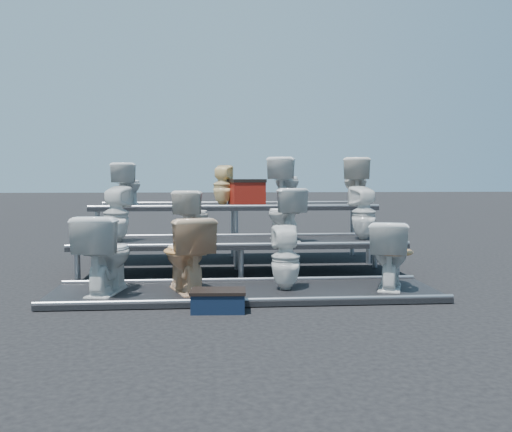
{
  "coord_description": "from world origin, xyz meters",
  "views": [
    {
      "loc": [
        -0.4,
        -7.46,
        1.3
      ],
      "look_at": [
        0.24,
        0.1,
        0.78
      ],
      "focal_mm": 40.0,
      "sensor_mm": 36.0,
      "label": 1
    }
  ],
  "objects": [
    {
      "name": "step_stool",
      "position": [
        -0.31,
        -2.02,
        0.09
      ],
      "size": [
        0.53,
        0.33,
        0.18
      ],
      "primitive_type": "cube",
      "rotation": [
        0.0,
        0.0,
        -0.06
      ],
      "color": "black",
      "rests_on": "ground"
    },
    {
      "name": "ground",
      "position": [
        0.0,
        0.0,
        0.0
      ],
      "size": [
        80.0,
        80.0,
        0.0
      ],
      "primitive_type": "plane",
      "color": "black",
      "rests_on": "ground"
    },
    {
      "name": "tier_front",
      "position": [
        0.0,
        -1.3,
        0.03
      ],
      "size": [
        4.2,
        1.2,
        0.06
      ],
      "primitive_type": "cube",
      "color": "black",
      "rests_on": "ground"
    },
    {
      "name": "toilet_11",
      "position": [
        1.89,
        1.3,
        1.23
      ],
      "size": [
        0.54,
        0.78,
        0.73
      ],
      "primitive_type": "imported",
      "rotation": [
        0.0,
        0.0,
        2.95
      ],
      "color": "silver",
      "rests_on": "tier_back"
    },
    {
      "name": "toilet_7",
      "position": [
        1.67,
        0.0,
        0.82
      ],
      "size": [
        0.4,
        0.4,
        0.71
      ],
      "primitive_type": "imported",
      "rotation": [
        0.0,
        0.0,
        3.42
      ],
      "color": "silver",
      "rests_on": "tier_mid"
    },
    {
      "name": "tier_mid",
      "position": [
        0.0,
        0.0,
        0.23
      ],
      "size": [
        4.2,
        1.2,
        0.46
      ],
      "primitive_type": "cube",
      "color": "black",
      "rests_on": "ground"
    },
    {
      "name": "toilet_9",
      "position": [
        -0.18,
        1.3,
        1.17
      ],
      "size": [
        0.36,
        0.36,
        0.62
      ],
      "primitive_type": "imported",
      "rotation": [
        0.0,
        0.0,
        2.81
      ],
      "color": "beige",
      "rests_on": "tier_back"
    },
    {
      "name": "toilet_8",
      "position": [
        -1.61,
        1.3,
        1.18
      ],
      "size": [
        0.43,
        0.67,
        0.65
      ],
      "primitive_type": "imported",
      "rotation": [
        0.0,
        0.0,
        3.02
      ],
      "color": "silver",
      "rests_on": "tier_back"
    },
    {
      "name": "toilet_5",
      "position": [
        -0.6,
        0.0,
        0.79
      ],
      "size": [
        0.53,
        0.73,
        0.67
      ],
      "primitive_type": "imported",
      "rotation": [
        0.0,
        0.0,
        2.87
      ],
      "color": "silver",
      "rests_on": "tier_mid"
    },
    {
      "name": "toilet_4",
      "position": [
        -1.58,
        0.0,
        0.82
      ],
      "size": [
        0.41,
        0.42,
        0.72
      ],
      "primitive_type": "imported",
      "rotation": [
        0.0,
        0.0,
        2.81
      ],
      "color": "silver",
      "rests_on": "tier_mid"
    },
    {
      "name": "toilet_3",
      "position": [
        1.61,
        -1.3,
        0.44
      ],
      "size": [
        0.65,
        0.84,
        0.75
      ],
      "primitive_type": "imported",
      "rotation": [
        0.0,
        0.0,
        2.79
      ],
      "color": "silver",
      "rests_on": "tier_front"
    },
    {
      "name": "red_crate",
      "position": [
        0.19,
        1.21,
        1.04
      ],
      "size": [
        0.56,
        0.49,
        0.35
      ],
      "primitive_type": "cube",
      "rotation": [
        0.0,
        0.0,
        0.21
      ],
      "color": "maroon",
      "rests_on": "tier_back"
    },
    {
      "name": "toilet_10",
      "position": [
        0.79,
        1.3,
        1.23
      ],
      "size": [
        0.65,
        0.82,
        0.74
      ],
      "primitive_type": "imported",
      "rotation": [
        0.0,
        0.0,
        2.76
      ],
      "color": "silver",
      "rests_on": "tier_back"
    },
    {
      "name": "toilet_6",
      "position": [
        0.6,
        0.0,
        0.81
      ],
      "size": [
        0.56,
        0.76,
        0.69
      ],
      "primitive_type": "imported",
      "rotation": [
        0.0,
        0.0,
        3.41
      ],
      "color": "silver",
      "rests_on": "tier_mid"
    },
    {
      "name": "toilet_1",
      "position": [
        -0.64,
        -1.3,
        0.47
      ],
      "size": [
        0.68,
        0.9,
        0.81
      ],
      "primitive_type": "imported",
      "rotation": [
        0.0,
        0.0,
        3.45
      ],
      "color": "tan",
      "rests_on": "tier_front"
    },
    {
      "name": "tier_back",
      "position": [
        0.0,
        1.3,
        0.43
      ],
      "size": [
        4.2,
        1.2,
        0.86
      ],
      "primitive_type": "cube",
      "color": "black",
      "rests_on": "ground"
    },
    {
      "name": "toilet_2",
      "position": [
        0.45,
        -1.3,
        0.41
      ],
      "size": [
        0.32,
        0.33,
        0.7
      ],
      "primitive_type": "imported",
      "rotation": [
        0.0,
        0.0,
        3.12
      ],
      "color": "silver",
      "rests_on": "tier_front"
    },
    {
      "name": "toilet_0",
      "position": [
        -1.5,
        -1.3,
        0.48
      ],
      "size": [
        0.61,
        0.89,
        0.84
      ],
      "primitive_type": "imported",
      "rotation": [
        0.0,
        0.0,
        2.96
      ],
      "color": "silver",
      "rests_on": "tier_front"
    }
  ]
}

